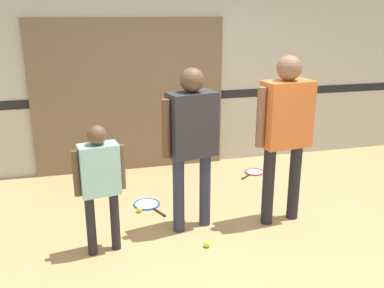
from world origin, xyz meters
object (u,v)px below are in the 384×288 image
(person_student_left, at_px, (100,176))
(racket_spare_on_floor, at_px, (148,205))
(racket_second_spare, at_px, (254,172))
(tennis_ball_near_instructor, at_px, (207,244))
(person_instructor, at_px, (192,133))
(person_student_right, at_px, (286,123))
(tennis_ball_by_spare_racket, at_px, (139,210))

(person_student_left, distance_m, racket_spare_on_floor, 1.30)
(racket_second_spare, distance_m, tennis_ball_near_instructor, 2.12)
(person_instructor, xyz_separation_m, person_student_right, (0.98, -0.08, 0.06))
(racket_spare_on_floor, relative_size, tennis_ball_by_spare_racket, 8.73)
(person_student_right, relative_size, tennis_ball_near_instructor, 27.28)
(person_student_left, xyz_separation_m, person_student_right, (1.91, 0.16, 0.34))
(person_student_left, relative_size, racket_spare_on_floor, 2.18)
(person_student_right, bearing_deg, racket_spare_on_floor, -34.90)
(person_student_left, height_order, racket_spare_on_floor, person_student_left)
(tennis_ball_near_instructor, bearing_deg, person_student_right, 20.30)
(person_student_right, bearing_deg, tennis_ball_by_spare_racket, -27.84)
(racket_second_spare, distance_m, tennis_ball_by_spare_racket, 1.93)
(tennis_ball_near_instructor, xyz_separation_m, tennis_ball_by_spare_racket, (-0.54, 0.92, 0.00))
(person_student_right, bearing_deg, racket_second_spare, -107.73)
(racket_second_spare, bearing_deg, person_instructor, 8.59)
(person_instructor, relative_size, tennis_ball_near_instructor, 25.76)
(person_instructor, distance_m, racket_second_spare, 2.09)
(person_student_left, bearing_deg, tennis_ball_near_instructor, -19.62)
(person_student_left, bearing_deg, person_student_right, -4.23)
(racket_second_spare, bearing_deg, tennis_ball_near_instructor, 17.51)
(person_student_left, distance_m, tennis_ball_by_spare_racket, 1.13)
(person_instructor, bearing_deg, tennis_ball_near_instructor, -96.75)
(racket_spare_on_floor, relative_size, tennis_ball_near_instructor, 8.73)
(person_instructor, xyz_separation_m, person_student_left, (-0.93, -0.25, -0.27))
(racket_second_spare, bearing_deg, person_student_right, 41.19)
(person_instructor, relative_size, racket_spare_on_floor, 2.95)
(person_student_left, height_order, tennis_ball_by_spare_racket, person_student_left)
(racket_spare_on_floor, height_order, racket_second_spare, same)
(racket_spare_on_floor, bearing_deg, tennis_ball_by_spare_racket, -60.43)
(person_student_left, height_order, person_student_right, person_student_right)
(person_student_right, distance_m, racket_second_spare, 1.80)
(person_student_left, height_order, tennis_ball_near_instructor, person_student_left)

